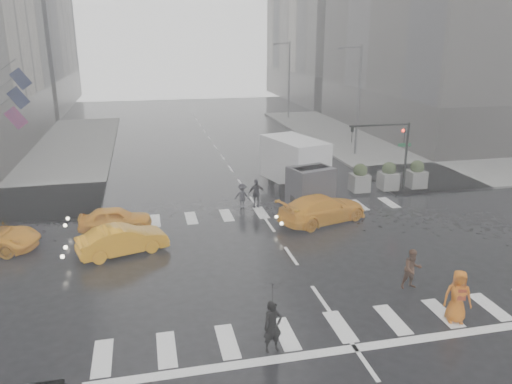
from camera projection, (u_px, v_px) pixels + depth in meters
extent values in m
plane|color=black|center=(291.00, 256.00, 23.01)|extent=(120.00, 120.00, 0.00)
cube|color=slate|center=(448.00, 151.00, 43.38)|extent=(35.00, 35.00, 0.15)
cube|color=#302D2A|center=(478.00, 108.00, 53.57)|extent=(26.05, 26.05, 4.40)
cube|color=#302D2A|center=(364.00, 83.00, 80.54)|extent=(26.05, 26.05, 4.40)
cylinder|color=black|center=(406.00, 157.00, 31.88)|extent=(0.16, 0.16, 4.50)
cylinder|color=black|center=(380.00, 125.00, 30.81)|extent=(4.00, 0.12, 0.12)
imported|color=black|center=(404.00, 135.00, 31.39)|extent=(0.16, 0.20, 1.00)
imported|color=black|center=(352.00, 134.00, 30.58)|extent=(0.16, 0.20, 1.00)
sphere|color=#FF190C|center=(403.00, 130.00, 31.28)|extent=(0.20, 0.20, 0.20)
cube|color=#0D5D2D|center=(405.00, 145.00, 31.93)|extent=(0.90, 0.03, 0.22)
cylinder|color=#59595B|center=(358.00, 102.00, 40.71)|extent=(0.20, 0.20, 9.00)
cylinder|color=#59595B|center=(351.00, 47.00, 39.22)|extent=(1.80, 0.12, 0.12)
cube|color=#59595B|center=(340.00, 49.00, 39.06)|extent=(0.50, 0.22, 0.15)
cylinder|color=#59595B|center=(289.00, 81.00, 59.31)|extent=(0.20, 0.20, 9.00)
cylinder|color=#59595B|center=(282.00, 43.00, 57.82)|extent=(1.80, 0.12, 0.12)
cube|color=#59595B|center=(275.00, 44.00, 57.66)|extent=(0.50, 0.22, 0.15)
cube|color=slate|center=(359.00, 183.00, 31.90)|extent=(1.10, 1.10, 1.10)
sphere|color=#223115|center=(360.00, 171.00, 31.66)|extent=(0.90, 0.90, 0.90)
cube|color=slate|center=(388.00, 181.00, 32.32)|extent=(1.10, 1.10, 1.10)
sphere|color=#223115|center=(389.00, 169.00, 32.08)|extent=(0.90, 0.90, 0.90)
cube|color=slate|center=(416.00, 179.00, 32.75)|extent=(1.10, 1.10, 1.10)
sphere|color=#223115|center=(417.00, 167.00, 32.50)|extent=(0.90, 0.90, 0.90)
cube|color=red|center=(16.00, 118.00, 34.41)|extent=(1.54, 0.02, 1.66)
cylinder|color=#59595B|center=(0.00, 87.00, 34.98)|extent=(2.00, 0.06, 1.43)
cube|color=#0F1739|center=(18.00, 98.00, 35.44)|extent=(1.54, 0.02, 1.66)
cylinder|color=#59595B|center=(3.00, 69.00, 36.01)|extent=(2.00, 0.06, 1.43)
cube|color=#0F1739|center=(21.00, 79.00, 36.47)|extent=(1.54, 0.02, 1.66)
imported|color=black|center=(273.00, 327.00, 15.86)|extent=(0.70, 0.51, 1.76)
imported|color=black|center=(273.00, 295.00, 15.52)|extent=(1.10, 1.11, 0.88)
imported|color=#472919|center=(412.00, 269.00, 19.85)|extent=(0.82, 0.65, 1.67)
imported|color=#C05C0D|center=(458.00, 296.00, 17.50)|extent=(1.11, 0.92, 1.95)
cube|color=maroon|center=(461.00, 294.00, 17.28)|extent=(0.32, 0.25, 0.40)
imported|color=black|center=(256.00, 193.00, 29.19)|extent=(1.09, 0.75, 1.73)
imported|color=black|center=(242.00, 196.00, 29.07)|extent=(1.11, 0.93, 1.51)
imported|color=orange|center=(115.00, 219.00, 25.85)|extent=(3.69, 1.51, 1.25)
imported|color=orange|center=(123.00, 240.00, 23.07)|extent=(4.33, 2.56, 1.35)
imported|color=orange|center=(323.00, 209.00, 27.00)|extent=(4.96, 3.43, 1.49)
cube|color=silver|center=(294.00, 160.00, 31.80)|extent=(2.45, 4.70, 2.76)
cube|color=#2F2F34|center=(310.00, 187.00, 29.01)|extent=(2.35, 1.84, 2.35)
cube|color=black|center=(311.00, 175.00, 28.79)|extent=(2.04, 0.92, 0.92)
cylinder|color=black|center=(293.00, 203.00, 28.84)|extent=(0.29, 0.92, 0.92)
cylinder|color=black|center=(328.00, 200.00, 29.29)|extent=(0.29, 0.92, 0.92)
cylinder|color=black|center=(283.00, 191.00, 30.93)|extent=(0.29, 0.92, 0.92)
cylinder|color=black|center=(316.00, 189.00, 31.38)|extent=(0.29, 0.92, 0.92)
cylinder|color=black|center=(271.00, 179.00, 33.59)|extent=(0.29, 0.92, 0.92)
cylinder|color=black|center=(302.00, 177.00, 34.04)|extent=(0.29, 0.92, 0.92)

